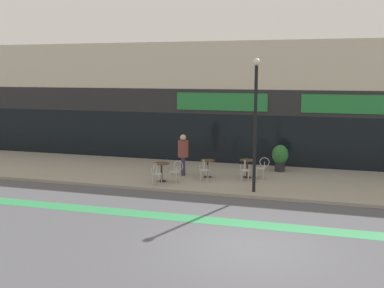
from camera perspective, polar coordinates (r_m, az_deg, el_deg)
name	(u,v)px	position (r m, az deg, el deg)	size (l,w,h in m)	color
ground_plane	(250,246)	(12.23, 7.33, -12.78)	(120.00, 120.00, 0.00)	#4C4C51
sidewalk_slab	(277,181)	(19.09, 10.69, -4.61)	(40.00, 5.50, 0.12)	gray
storefront_facade	(287,103)	(23.31, 12.02, 5.11)	(40.00, 4.06, 6.00)	beige
bike_lane_stripe	(259,225)	(13.84, 8.45, -10.13)	(36.00, 0.70, 0.01)	#2D844C
bistro_table_0	(162,168)	(18.33, -3.88, -3.12)	(0.65, 0.65, 0.76)	black
bistro_table_1	(208,165)	(19.02, 2.01, -2.72)	(0.60, 0.60, 0.74)	black
bistro_table_2	(247,165)	(19.10, 7.03, -2.67)	(0.64, 0.64, 0.76)	black
cafe_chair_0_near	(156,172)	(17.76, -4.58, -3.60)	(0.41, 0.58, 0.90)	#B7B2AD
cafe_chair_0_side	(176,170)	(18.13, -2.03, -3.32)	(0.59, 0.43, 0.90)	#B7B2AD
cafe_chair_1_near	(204,168)	(18.43, 1.55, -3.10)	(0.42, 0.59, 0.90)	#B7B2AD
cafe_chair_2_near	(245,169)	(18.50, 6.73, -3.12)	(0.42, 0.59, 0.90)	#B7B2AD
cafe_chair_2_side	(262,166)	(19.03, 8.89, -2.82)	(0.60, 0.45, 0.90)	#B7B2AD
planter_pot	(280,157)	(20.52, 11.13, -1.57)	(0.73, 0.73, 1.20)	#232326
lamp_post	(255,116)	(16.51, 8.05, 3.57)	(0.26, 0.26, 4.90)	black
pedestrian_near_end	(183,151)	(19.29, -1.13, -0.92)	(0.53, 0.53, 1.78)	#382D47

